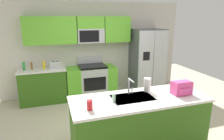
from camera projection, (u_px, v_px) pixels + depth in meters
ground_plane at (120, 127)px, 4.04m from camera, size 9.00×9.00×0.00m
kitchen_wall_unit at (90, 43)px, 5.54m from camera, size 5.20×0.43×2.60m
back_counter at (43, 85)px, 5.15m from camera, size 1.18×0.63×0.90m
range_oven at (91, 81)px, 5.53m from camera, size 1.36×0.61×1.10m
refrigerator at (147, 61)px, 5.83m from camera, size 0.90×0.76×1.85m
island_counter at (138, 122)px, 3.33m from camera, size 2.25×0.86×0.90m
toaster at (56, 65)px, 5.07m from camera, size 0.28×0.16×0.18m
pepper_mill at (32, 66)px, 4.94m from camera, size 0.05×0.05×0.19m
bottle_green at (24, 66)px, 4.87m from camera, size 0.06×0.06×0.21m
bottle_yellow at (44, 65)px, 5.01m from camera, size 0.07×0.07×0.20m
sink_faucet at (130, 85)px, 3.32m from camera, size 0.08×0.21×0.28m
drink_cup_red at (90, 105)px, 2.78m from camera, size 0.08×0.08×0.26m
soap_dispenser at (114, 98)px, 3.05m from camera, size 0.06×0.06×0.17m
paper_towel_roll at (147, 85)px, 3.48m from camera, size 0.12×0.12×0.24m
backpack at (182, 88)px, 3.34m from camera, size 0.32×0.22×0.23m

